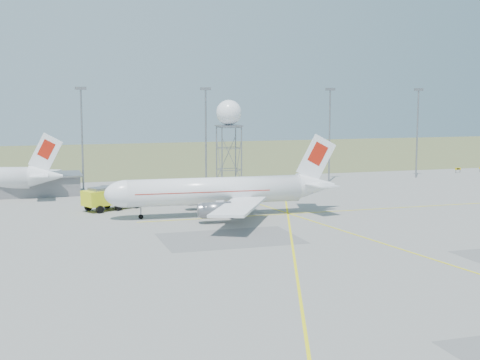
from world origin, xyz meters
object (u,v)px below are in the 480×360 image
object	(u,v)px
radar_tower	(229,140)
fire_truck	(114,198)
airliner_main	(219,191)
baggage_tug	(140,194)

from	to	relation	value
radar_tower	fire_truck	xyz separation A→B (m)	(-24.48, -15.42, -8.16)
airliner_main	fire_truck	size ratio (longest dim) A/B	3.56
radar_tower	fire_truck	size ratio (longest dim) A/B	1.72
airliner_main	fire_truck	world-z (taller)	airliner_main
airliner_main	radar_tower	xyz separation A→B (m)	(9.52, 26.49, 6.21)
airliner_main	baggage_tug	world-z (taller)	airliner_main
radar_tower	baggage_tug	distance (m)	21.26
airliner_main	baggage_tug	distance (m)	23.81
airliner_main	radar_tower	bearing A→B (deg)	-106.31
radar_tower	airliner_main	bearing A→B (deg)	-109.76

